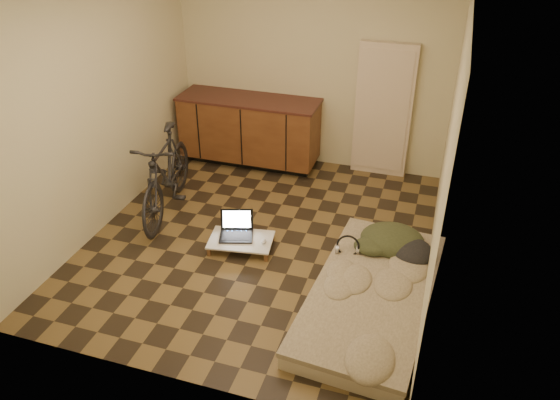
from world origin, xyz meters
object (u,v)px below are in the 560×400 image
(futon, at_px, (372,295))
(lap_desk, at_px, (241,240))
(laptop, at_px, (236,230))
(bicycle, at_px, (165,170))

(futon, xyz_separation_m, lap_desk, (-1.44, 0.45, 0.00))
(laptop, bearing_deg, futon, -36.14)
(lap_desk, relative_size, laptop, 1.70)
(lap_desk, distance_m, laptop, 0.12)
(lap_desk, bearing_deg, bicycle, 148.80)
(bicycle, relative_size, laptop, 3.98)
(bicycle, bearing_deg, laptop, -30.85)
(bicycle, height_order, futon, bicycle)
(futon, height_order, lap_desk, futon)
(bicycle, xyz_separation_m, lap_desk, (1.06, -0.44, -0.44))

